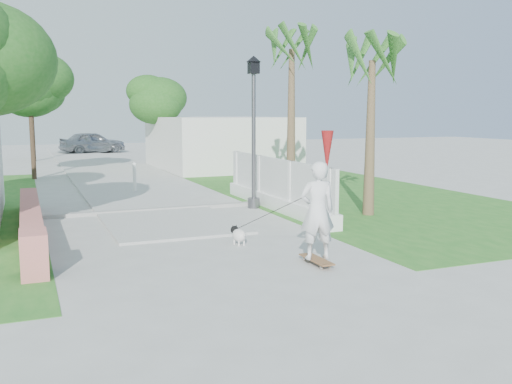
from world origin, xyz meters
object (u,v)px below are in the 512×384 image
street_lamp (254,126)px  skateboarder (282,214)px  patio_umbrella (327,152)px  parked_car (93,142)px  bollard (135,177)px  dog (238,235)px

street_lamp → skateboarder: (-1.68, -5.64, -1.57)m
patio_umbrella → parked_car: size_ratio=0.51×
bollard → patio_umbrella: patio_umbrella is taller
street_lamp → bollard: size_ratio=4.07×
bollard → patio_umbrella: bearing=-50.1°
street_lamp → patio_umbrella: 2.27m
bollard → patio_umbrella: 7.25m
street_lamp → bollard: street_lamp is taller
bollard → dog: (0.60, -8.82, -0.36)m
street_lamp → bollard: 5.56m
bollard → patio_umbrella: (4.60, -5.50, 1.10)m
bollard → skateboarder: skateboarder is taller
bollard → patio_umbrella: size_ratio=0.47×
bollard → skateboarder: bearing=-84.2°
street_lamp → patio_umbrella: bearing=-27.8°
dog → street_lamp: bearing=56.2°
patio_umbrella → dog: bearing=-140.3°
dog → patio_umbrella: bearing=31.8°
street_lamp → dog: street_lamp is taller
bollard → street_lamp: bearing=-59.0°
skateboarder → patio_umbrella: bearing=-117.5°
patio_umbrella → dog: (-4.00, -3.32, -1.47)m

